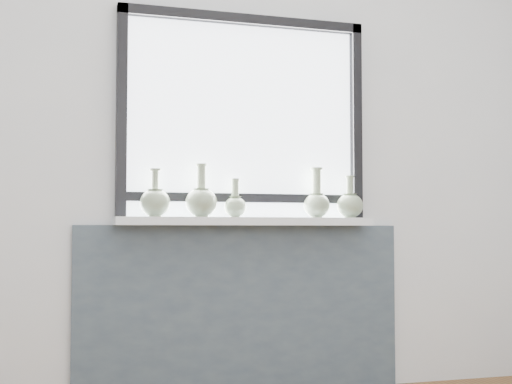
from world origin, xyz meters
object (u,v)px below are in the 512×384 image
object	(u,v)px
windowsill	(247,221)
vase_c	(235,205)
vase_e	(350,204)
vase_a	(155,201)
vase_b	(201,200)
vase_d	(317,202)

from	to	relation	value
windowsill	vase_c	bearing A→B (deg)	173.92
vase_c	vase_e	world-z (taller)	vase_e
vase_c	vase_e	bearing A→B (deg)	-1.68
vase_a	vase_b	size ratio (longest dim) A/B	0.89
vase_a	vase_c	distance (m)	0.40
vase_b	vase_e	bearing A→B (deg)	-0.22
vase_e	vase_d	bearing A→B (deg)	175.14
windowsill	vase_b	size ratio (longest dim) A/B	5.00
vase_d	vase_e	distance (m)	0.18
windowsill	vase_d	world-z (taller)	vase_d
vase_a	vase_b	world-z (taller)	vase_b
vase_c	vase_d	size ratio (longest dim) A/B	0.75
vase_a	vase_b	bearing A→B (deg)	-3.21
windowsill	vase_a	bearing A→B (deg)	179.51
vase_a	vase_d	distance (m)	0.84
windowsill	vase_d	xyz separation A→B (m)	(0.38, 0.00, 0.10)
vase_a	vase_d	bearing A→B (deg)	-0.02
vase_d	vase_c	bearing A→B (deg)	179.64
vase_b	vase_e	xyz separation A→B (m)	(0.80, -0.00, -0.01)
vase_d	vase_b	bearing A→B (deg)	-178.85
vase_b	vase_e	size ratio (longest dim) A/B	1.19
windowsill	vase_d	bearing A→B (deg)	0.54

